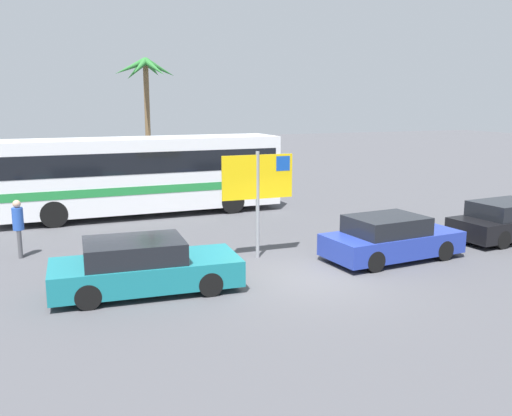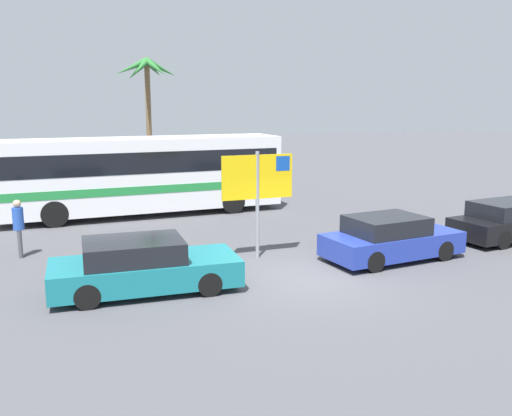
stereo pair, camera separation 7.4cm
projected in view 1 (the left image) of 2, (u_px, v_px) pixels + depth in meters
name	position (u px, v px, depth m)	size (l,w,h in m)	color
ground	(312.00, 279.00, 14.81)	(120.00, 120.00, 0.00)	#4C4C51
bus_front_coach	(142.00, 172.00, 22.84)	(11.39, 2.54, 3.17)	white
ferry_sign	(259.00, 181.00, 16.39)	(2.20, 0.11, 3.20)	gray
car_blue	(391.00, 238.00, 16.51)	(4.25, 2.10, 1.32)	#23389E
car_teal	(143.00, 266.00, 13.70)	(4.69, 2.21, 1.32)	#19757F
car_black	(510.00, 221.00, 18.94)	(4.51, 2.10, 1.32)	black
pedestrian_near_sign	(18.00, 224.00, 16.62)	(0.32, 0.32, 1.76)	#4C4C51
palm_tree_seaside	(146.00, 81.00, 33.29)	(3.85, 3.54, 7.19)	brown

